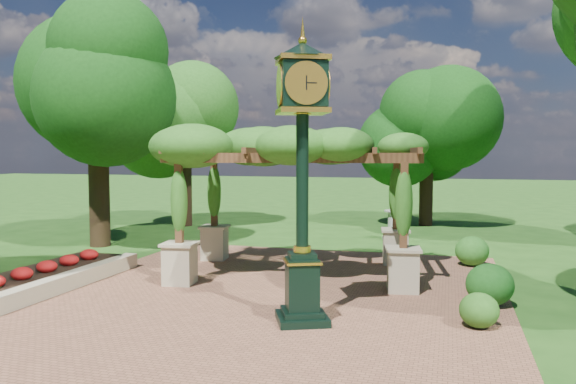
# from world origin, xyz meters

# --- Properties ---
(ground) EXTENTS (120.00, 120.00, 0.00)m
(ground) POSITION_xyz_m (0.00, 0.00, 0.00)
(ground) COLOR #1E4714
(ground) RESTS_ON ground
(brick_plaza) EXTENTS (10.00, 12.00, 0.04)m
(brick_plaza) POSITION_xyz_m (0.00, 1.00, 0.02)
(brick_plaza) COLOR brown
(brick_plaza) RESTS_ON ground
(border_wall) EXTENTS (0.35, 5.00, 0.40)m
(border_wall) POSITION_xyz_m (-4.60, 0.50, 0.20)
(border_wall) COLOR #C6B793
(border_wall) RESTS_ON ground
(flower_bed) EXTENTS (1.50, 5.00, 0.36)m
(flower_bed) POSITION_xyz_m (-5.50, 0.50, 0.18)
(flower_bed) COLOR red
(flower_bed) RESTS_ON ground
(pedestal_clock) EXTENTS (1.34, 1.34, 5.16)m
(pedestal_clock) POSITION_xyz_m (1.17, -0.62, 3.08)
(pedestal_clock) COLOR black
(pedestal_clock) RESTS_ON brick_plaza
(pergola) EXTENTS (6.49, 4.59, 3.78)m
(pergola) POSITION_xyz_m (-0.03, 3.40, 3.10)
(pergola) COLOR #BBAF8B
(pergola) RESTS_ON brick_plaza
(sundial) EXTENTS (0.75, 0.75, 1.08)m
(sundial) POSITION_xyz_m (1.76, 9.90, 0.47)
(sundial) COLOR gray
(sundial) RESTS_ON ground
(shrub_front) EXTENTS (0.91, 0.91, 0.63)m
(shrub_front) POSITION_xyz_m (4.27, -0.06, 0.35)
(shrub_front) COLOR #255418
(shrub_front) RESTS_ON brick_plaza
(shrub_mid) EXTENTS (1.00, 1.00, 0.86)m
(shrub_mid) POSITION_xyz_m (4.55, 1.52, 0.47)
(shrub_mid) COLOR #174B15
(shrub_mid) RESTS_ON brick_plaza
(shrub_back) EXTENTS (1.09, 1.09, 0.81)m
(shrub_back) POSITION_xyz_m (4.35, 5.66, 0.45)
(shrub_back) COLOR #2A6A1E
(shrub_back) RESTS_ON brick_plaza
(tree_west_near) EXTENTS (4.64, 4.64, 7.91)m
(tree_west_near) POSITION_xyz_m (-7.57, 5.87, 5.44)
(tree_west_near) COLOR #2F2013
(tree_west_near) RESTS_ON ground
(tree_west_far) EXTENTS (4.14, 4.14, 6.84)m
(tree_west_far) POSITION_xyz_m (-7.24, 11.51, 4.70)
(tree_west_far) COLOR black
(tree_west_far) RESTS_ON ground
(tree_north) EXTENTS (3.93, 3.93, 6.02)m
(tree_north) POSITION_xyz_m (2.75, 14.43, 4.13)
(tree_north) COLOR black
(tree_north) RESTS_ON ground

